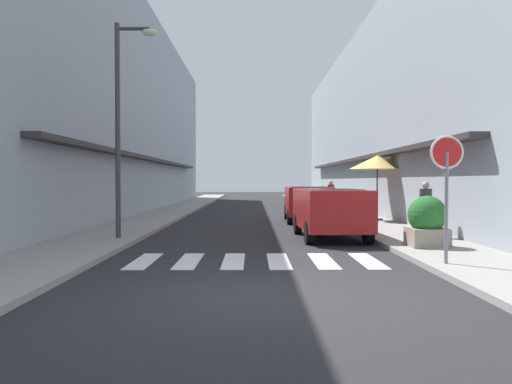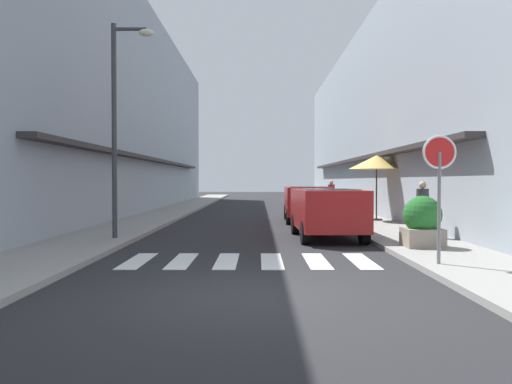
% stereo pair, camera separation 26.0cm
% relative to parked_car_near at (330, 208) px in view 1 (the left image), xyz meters
% --- Properties ---
extents(ground_plane, '(102.55, 102.55, 0.00)m').
position_rel_parked_car_near_xyz_m(ground_plane, '(-2.20, 11.14, -0.92)').
color(ground_plane, '#232326').
extents(sidewalk_left, '(2.31, 65.26, 0.12)m').
position_rel_parked_car_near_xyz_m(sidewalk_left, '(-6.60, 11.14, -0.86)').
color(sidewalk_left, gray).
rests_on(sidewalk_left, ground_plane).
extents(sidewalk_right, '(2.31, 65.26, 0.12)m').
position_rel_parked_car_near_xyz_m(sidewalk_right, '(2.20, 11.14, -0.86)').
color(sidewalk_right, gray).
rests_on(sidewalk_right, ground_plane).
extents(building_row_left, '(5.50, 43.95, 11.05)m').
position_rel_parked_car_near_xyz_m(building_row_left, '(-10.25, 12.47, 4.60)').
color(building_row_left, '#939EA8').
rests_on(building_row_left, ground_plane).
extents(building_row_right, '(5.50, 43.95, 9.83)m').
position_rel_parked_car_near_xyz_m(building_row_right, '(5.85, 12.47, 3.99)').
color(building_row_right, '#939EA8').
rests_on(building_row_right, ground_plane).
extents(crosswalk, '(5.20, 2.20, 0.01)m').
position_rel_parked_car_near_xyz_m(crosswalk, '(-2.20, -4.20, -0.91)').
color(crosswalk, silver).
rests_on(crosswalk, ground_plane).
extents(parked_car_near, '(1.91, 4.09, 1.47)m').
position_rel_parked_car_near_xyz_m(parked_car_near, '(0.00, 0.00, 0.00)').
color(parked_car_near, maroon).
rests_on(parked_car_near, ground_plane).
extents(parked_car_mid, '(1.89, 4.27, 1.47)m').
position_rel_parked_car_near_xyz_m(parked_car_mid, '(-0.00, 6.26, 0.00)').
color(parked_car_mid, maroon).
rests_on(parked_car_mid, ground_plane).
extents(round_street_sign, '(0.65, 0.07, 2.46)m').
position_rel_parked_car_near_xyz_m(round_street_sign, '(1.45, -5.26, 1.08)').
color(round_street_sign, slate).
rests_on(round_street_sign, sidewalk_right).
extents(street_lamp, '(1.19, 0.28, 5.92)m').
position_rel_parked_car_near_xyz_m(street_lamp, '(-5.83, -0.81, 2.78)').
color(street_lamp, '#38383D').
rests_on(street_lamp, sidewalk_left).
extents(cafe_umbrella, '(2.25, 2.25, 2.60)m').
position_rel_parked_car_near_xyz_m(cafe_umbrella, '(2.73, 5.62, 1.51)').
color(cafe_umbrella, '#262626').
rests_on(cafe_umbrella, sidewalk_right).
extents(planter_corner, '(0.92, 0.92, 1.23)m').
position_rel_parked_car_near_xyz_m(planter_corner, '(1.94, -2.70, -0.20)').
color(planter_corner, gray).
rests_on(planter_corner, sidewalk_right).
extents(pedestrian_walking_near, '(0.34, 0.34, 1.57)m').
position_rel_parked_car_near_xyz_m(pedestrian_walking_near, '(2.61, -0.60, 0.02)').
color(pedestrian_walking_near, '#282B33').
rests_on(pedestrian_walking_near, sidewalk_right).
extents(pedestrian_walking_far, '(0.34, 0.34, 1.61)m').
position_rel_parked_car_near_xyz_m(pedestrian_walking_far, '(1.60, 10.46, 0.04)').
color(pedestrian_walking_far, '#282B33').
rests_on(pedestrian_walking_far, sidewalk_right).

